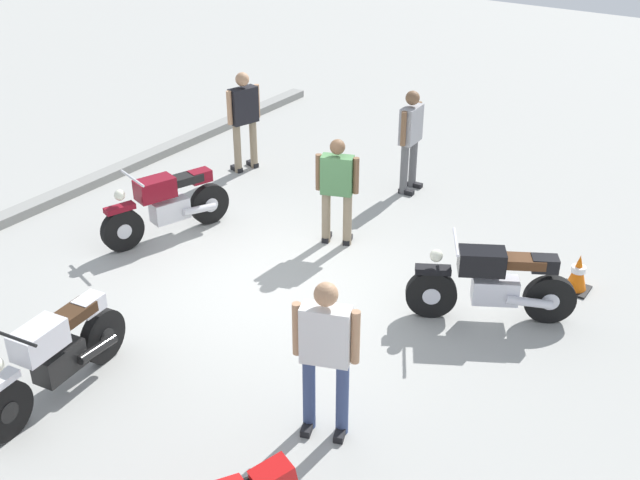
{
  "coord_description": "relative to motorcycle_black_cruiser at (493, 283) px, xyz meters",
  "views": [
    {
      "loc": [
        -7.07,
        -5.52,
        5.45
      ],
      "look_at": [
        0.24,
        -0.57,
        0.75
      ],
      "focal_mm": 43.47,
      "sensor_mm": 36.0,
      "label": 1
    }
  ],
  "objects": [
    {
      "name": "motorcycle_black_cruiser",
      "position": [
        0.0,
        0.0,
        0.0
      ],
      "size": [
        1.12,
        1.88,
        1.09
      ],
      "rotation": [
        0.0,
        0.0,
        2.08
      ],
      "color": "black",
      "rests_on": "ground"
    },
    {
      "name": "person_in_green_shirt",
      "position": [
        0.62,
        2.69,
        0.4
      ],
      "size": [
        0.43,
        0.63,
        1.63
      ],
      "rotation": [
        0.0,
        0.0,
        0.35
      ],
      "color": "gray",
      "rests_on": "ground"
    },
    {
      "name": "motorcycle_maroon_cruiser",
      "position": [
        -0.6,
        4.91,
        0.0
      ],
      "size": [
        2.02,
        0.93,
        1.09
      ],
      "rotation": [
        0.0,
        0.0,
        2.83
      ],
      "color": "black",
      "rests_on": "ground"
    },
    {
      "name": "person_in_black_shirt",
      "position": [
        2.06,
        5.57,
        0.51
      ],
      "size": [
        0.68,
        0.42,
        1.78
      ],
      "rotation": [
        0.0,
        0.0,
        1.3
      ],
      "color": "gray",
      "rests_on": "ground"
    },
    {
      "name": "person_in_white_shirt",
      "position": [
        -2.84,
        0.58,
        0.48
      ],
      "size": [
        0.44,
        0.66,
        1.74
      ],
      "rotation": [
        0.0,
        0.0,
        3.49
      ],
      "color": "#384772",
      "rests_on": "ground"
    },
    {
      "name": "motorcycle_silver_cruiser",
      "position": [
        -3.98,
        3.26,
        0.0
      ],
      "size": [
        2.09,
        0.7,
        1.09
      ],
      "rotation": [
        0.0,
        0.0,
        3.26
      ],
      "color": "black",
      "rests_on": "ground"
    },
    {
      "name": "ground_plane",
      "position": [
        -0.85,
        2.72,
        -0.52
      ],
      "size": [
        40.0,
        40.0,
        0.0
      ],
      "primitive_type": "plane",
      "color": "#9E9E99"
    },
    {
      "name": "traffic_cone",
      "position": [
        1.29,
        -0.68,
        -0.26
      ],
      "size": [
        0.36,
        0.36,
        0.53
      ],
      "color": "black",
      "rests_on": "ground"
    },
    {
      "name": "person_in_gray_shirt",
      "position": [
        2.91,
        2.72,
        0.48
      ],
      "size": [
        0.67,
        0.32,
        1.74
      ],
      "rotation": [
        0.0,
        0.0,
        4.77
      ],
      "color": "#59595B",
      "rests_on": "ground"
    },
    {
      "name": "curb_edge",
      "position": [
        -0.85,
        7.32,
        -0.45
      ],
      "size": [
        14.0,
        0.3,
        0.15
      ],
      "primitive_type": "cube",
      "color": "gray",
      "rests_on": "ground"
    }
  ]
}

